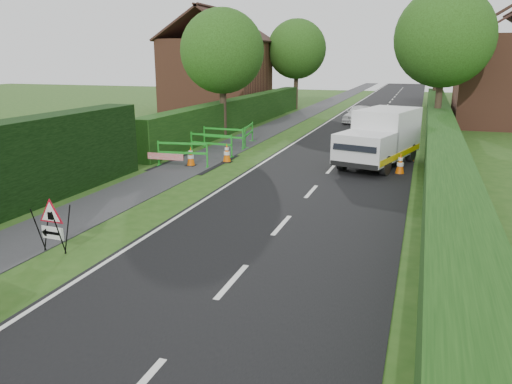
# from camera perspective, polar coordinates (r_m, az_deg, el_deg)

# --- Properties ---
(ground) EXTENTS (120.00, 120.00, 0.00)m
(ground) POSITION_cam_1_polar(r_m,az_deg,el_deg) (10.10, -18.47, -10.12)
(ground) COLOR #254B15
(ground) RESTS_ON ground
(road_surface) EXTENTS (6.00, 90.00, 0.02)m
(road_surface) POSITION_cam_1_polar(r_m,az_deg,el_deg) (42.51, 14.30, 9.03)
(road_surface) COLOR black
(road_surface) RESTS_ON ground
(footpath) EXTENTS (2.00, 90.00, 0.02)m
(footpath) POSITION_cam_1_polar(r_m,az_deg,el_deg) (43.28, 6.94, 9.49)
(footpath) COLOR #2D2D30
(footpath) RESTS_ON ground
(hedge_west_far) EXTENTS (1.00, 24.00, 1.80)m
(hedge_west_far) POSITION_cam_1_polar(r_m,az_deg,el_deg) (31.38, -1.62, 7.47)
(hedge_west_far) COLOR #14380F
(hedge_west_far) RESTS_ON ground
(hedge_east) EXTENTS (1.20, 50.00, 1.50)m
(hedge_east) POSITION_cam_1_polar(r_m,az_deg,el_deg) (23.57, 20.18, 3.99)
(hedge_east) COLOR #14380F
(hedge_east) RESTS_ON ground
(house_west) EXTENTS (7.50, 7.40, 7.88)m
(house_west) POSITION_cam_1_polar(r_m,az_deg,el_deg) (40.40, -4.48, 13.27)
(house_west) COLOR brown
(house_west) RESTS_ON ground
(house_east_b) EXTENTS (7.50, 7.40, 7.88)m
(house_east_b) POSITION_cam_1_polar(r_m,az_deg,el_deg) (49.60, 26.46, 12.11)
(house_east_b) COLOR brown
(house_east_b) RESTS_ON ground
(tree_nw) EXTENTS (4.40, 4.40, 6.70)m
(tree_nw) POSITION_cam_1_polar(r_m,az_deg,el_deg) (27.23, -3.88, 15.74)
(tree_nw) COLOR #2D2116
(tree_nw) RESTS_ON ground
(tree_ne) EXTENTS (5.20, 5.20, 7.79)m
(tree_ne) POSITION_cam_1_polar(r_m,az_deg,el_deg) (29.21, 20.72, 16.16)
(tree_ne) COLOR #2D2116
(tree_ne) RESTS_ON ground
(tree_fw) EXTENTS (4.80, 4.80, 7.24)m
(tree_fw) POSITION_cam_1_polar(r_m,az_deg,el_deg) (42.47, 4.67, 15.96)
(tree_fw) COLOR #2D2116
(tree_fw) RESTS_ON ground
(tree_fe) EXTENTS (4.20, 4.20, 6.33)m
(tree_fe) POSITION_cam_1_polar(r_m,az_deg,el_deg) (45.19, 20.07, 14.30)
(tree_fe) COLOR #2D2116
(tree_fe) RESTS_ON ground
(triangle_sign) EXTENTS (0.74, 0.74, 1.05)m
(triangle_sign) POSITION_cam_1_polar(r_m,az_deg,el_deg) (11.73, -22.46, -3.14)
(triangle_sign) COLOR black
(triangle_sign) RESTS_ON ground
(works_van) EXTENTS (3.06, 5.10, 2.19)m
(works_van) POSITION_cam_1_polar(r_m,az_deg,el_deg) (20.39, 14.08, 6.17)
(works_van) COLOR silver
(works_van) RESTS_ON ground
(traffic_cone_0) EXTENTS (0.38, 0.38, 0.79)m
(traffic_cone_0) POSITION_cam_1_polar(r_m,az_deg,el_deg) (19.12, 16.16, 3.12)
(traffic_cone_0) COLOR black
(traffic_cone_0) RESTS_ON ground
(traffic_cone_1) EXTENTS (0.38, 0.38, 0.79)m
(traffic_cone_1) POSITION_cam_1_polar(r_m,az_deg,el_deg) (21.59, 17.24, 4.36)
(traffic_cone_1) COLOR black
(traffic_cone_1) RESTS_ON ground
(traffic_cone_2) EXTENTS (0.38, 0.38, 0.79)m
(traffic_cone_2) POSITION_cam_1_polar(r_m,az_deg,el_deg) (22.79, 15.52, 5.03)
(traffic_cone_2) COLOR black
(traffic_cone_2) RESTS_ON ground
(traffic_cone_3) EXTENTS (0.38, 0.38, 0.79)m
(traffic_cone_3) POSITION_cam_1_polar(r_m,az_deg,el_deg) (19.95, -7.47, 4.07)
(traffic_cone_3) COLOR black
(traffic_cone_3) RESTS_ON ground
(traffic_cone_4) EXTENTS (0.38, 0.38, 0.79)m
(traffic_cone_4) POSITION_cam_1_polar(r_m,az_deg,el_deg) (20.54, -3.35, 4.49)
(traffic_cone_4) COLOR black
(traffic_cone_4) RESTS_ON ground
(ped_barrier_0) EXTENTS (2.09, 0.63, 1.00)m
(ped_barrier_0) POSITION_cam_1_polar(r_m,az_deg,el_deg) (19.85, -8.40, 4.68)
(ped_barrier_0) COLOR green
(ped_barrier_0) RESTS_ON ground
(ped_barrier_1) EXTENTS (2.09, 0.57, 1.00)m
(ped_barrier_1) POSITION_cam_1_polar(r_m,az_deg,el_deg) (21.89, -5.15, 5.75)
(ped_barrier_1) COLOR green
(ped_barrier_1) RESTS_ON ground
(ped_barrier_2) EXTENTS (2.07, 0.43, 1.00)m
(ped_barrier_2) POSITION_cam_1_polar(r_m,az_deg,el_deg) (23.71, -3.75, 6.50)
(ped_barrier_2) COLOR green
(ped_barrier_2) RESTS_ON ground
(ped_barrier_3) EXTENTS (0.66, 2.09, 1.00)m
(ped_barrier_3) POSITION_cam_1_polar(r_m,az_deg,el_deg) (24.70, -0.83, 6.88)
(ped_barrier_3) COLOR green
(ped_barrier_3) RESTS_ON ground
(redwhite_plank) EXTENTS (1.50, 0.11, 0.25)m
(redwhite_plank) POSITION_cam_1_polar(r_m,az_deg,el_deg) (19.83, -10.26, 2.74)
(redwhite_plank) COLOR red
(redwhite_plank) RESTS_ON ground
(hatchback_car) EXTENTS (1.96, 3.63, 1.17)m
(hatchback_car) POSITION_cam_1_polar(r_m,az_deg,el_deg) (33.88, 11.70, 8.74)
(hatchback_car) COLOR white
(hatchback_car) RESTS_ON ground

